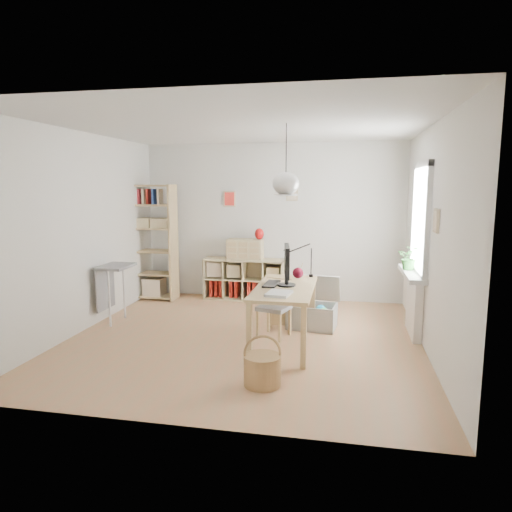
% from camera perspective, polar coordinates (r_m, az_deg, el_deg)
% --- Properties ---
extents(ground, '(4.50, 4.50, 0.00)m').
position_cam_1_polar(ground, '(6.06, -1.50, -10.25)').
color(ground, '#A97D54').
rests_on(ground, ground).
extents(room_shell, '(4.50, 4.50, 4.50)m').
position_cam_1_polar(room_shell, '(5.49, 3.75, 9.01)').
color(room_shell, white).
rests_on(room_shell, ground).
extents(window_unit, '(0.07, 1.16, 1.46)m').
position_cam_1_polar(window_unit, '(6.29, 20.00, 4.35)').
color(window_unit, white).
rests_on(window_unit, ground).
extents(radiator, '(0.10, 0.80, 0.80)m').
position_cam_1_polar(radiator, '(6.46, 19.16, -5.85)').
color(radiator, white).
rests_on(radiator, ground).
extents(windowsill, '(0.22, 1.20, 0.06)m').
position_cam_1_polar(windowsill, '(6.36, 18.90, -2.09)').
color(windowsill, white).
rests_on(windowsill, radiator).
extents(desk, '(0.70, 1.50, 0.75)m').
position_cam_1_polar(desk, '(5.65, 3.62, -4.76)').
color(desk, tan).
rests_on(desk, ground).
extents(cube_shelf, '(1.40, 0.38, 0.72)m').
position_cam_1_polar(cube_shelf, '(8.04, -1.56, -3.28)').
color(cube_shelf, tan).
rests_on(cube_shelf, ground).
extents(tall_bookshelf, '(0.80, 0.38, 2.00)m').
position_cam_1_polar(tall_bookshelf, '(8.14, -12.84, 2.28)').
color(tall_bookshelf, tan).
rests_on(tall_bookshelf, ground).
extents(side_table, '(0.40, 0.55, 0.85)m').
position_cam_1_polar(side_table, '(6.92, -17.58, -2.55)').
color(side_table, '#969698').
rests_on(side_table, ground).
extents(chair, '(0.46, 0.46, 0.76)m').
position_cam_1_polar(chair, '(6.05, 2.46, -6.01)').
color(chair, '#969698').
rests_on(chair, ground).
extents(wicker_basket, '(0.37, 0.37, 0.52)m').
position_cam_1_polar(wicker_basket, '(4.68, 0.80, -13.92)').
color(wicker_basket, olive).
rests_on(wicker_basket, ground).
extents(storage_chest, '(0.74, 0.81, 0.70)m').
position_cam_1_polar(storage_chest, '(6.55, 7.20, -6.80)').
color(storage_chest, beige).
rests_on(storage_chest, ground).
extents(monitor, '(0.23, 0.58, 0.50)m').
position_cam_1_polar(monitor, '(5.62, 3.88, -0.93)').
color(monitor, black).
rests_on(monitor, desk).
extents(keyboard, '(0.18, 0.43, 0.02)m').
position_cam_1_polar(keyboard, '(5.72, 1.95, -3.50)').
color(keyboard, black).
rests_on(keyboard, desk).
extents(task_lamp, '(0.40, 0.15, 0.42)m').
position_cam_1_polar(task_lamp, '(6.16, 5.11, -0.04)').
color(task_lamp, black).
rests_on(task_lamp, desk).
extents(yarn_ball, '(0.15, 0.15, 0.15)m').
position_cam_1_polar(yarn_ball, '(6.13, 5.26, -2.12)').
color(yarn_ball, '#48091A').
rests_on(yarn_ball, desk).
extents(paper_tray, '(0.30, 0.35, 0.03)m').
position_cam_1_polar(paper_tray, '(5.19, 2.89, -4.71)').
color(paper_tray, white).
rests_on(paper_tray, desk).
extents(drawer_chest, '(0.61, 0.29, 0.35)m').
position_cam_1_polar(drawer_chest, '(7.89, -1.37, 0.87)').
color(drawer_chest, tan).
rests_on(drawer_chest, cube_shelf).
extents(red_vase, '(0.16, 0.16, 0.19)m').
position_cam_1_polar(red_vase, '(7.81, 0.41, 2.78)').
color(red_vase, maroon).
rests_on(red_vase, drawer_chest).
extents(potted_plant, '(0.37, 0.34, 0.33)m').
position_cam_1_polar(potted_plant, '(6.43, 18.68, -0.21)').
color(potted_plant, '#266225').
rests_on(potted_plant, windowsill).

